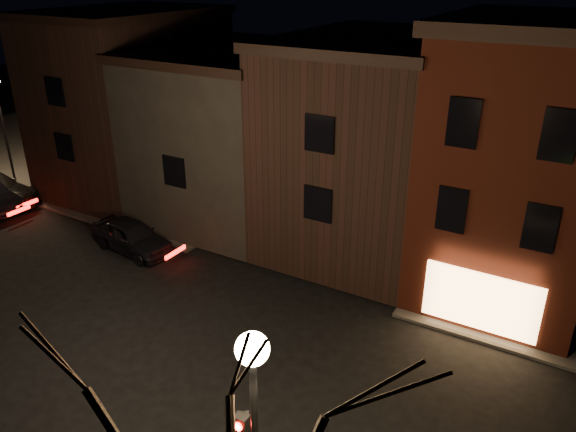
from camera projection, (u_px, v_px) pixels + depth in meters
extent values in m
plane|color=black|center=(205.00, 346.00, 19.65)|extent=(120.00, 120.00, 0.00)
cube|color=#2D2B28|center=(163.00, 130.00, 44.56)|extent=(30.00, 30.00, 0.12)
cube|color=#43150C|center=(520.00, 168.00, 21.29)|extent=(6.00, 8.00, 10.00)
cube|color=black|center=(546.00, 23.00, 19.12)|extent=(6.50, 8.50, 0.50)
cube|color=#FFBD72|center=(481.00, 301.00, 19.64)|extent=(4.00, 0.12, 2.20)
cube|color=black|center=(370.00, 148.00, 25.29)|extent=(7.00, 10.00, 9.00)
cube|color=black|center=(377.00, 39.00, 23.35)|extent=(7.30, 10.30, 0.40)
cube|color=black|center=(239.00, 136.00, 28.85)|extent=(7.50, 10.00, 8.00)
cube|color=black|center=(236.00, 51.00, 27.11)|extent=(7.80, 10.30, 0.40)
cube|color=black|center=(134.00, 105.00, 31.89)|extent=(7.00, 10.00, 9.50)
cube|color=black|center=(123.00, 12.00, 29.84)|extent=(7.30, 10.30, 0.40)
sphere|color=#FFD18C|center=(252.00, 349.00, 9.48)|extent=(0.60, 0.60, 0.60)
cylinder|color=black|center=(6.00, 138.00, 32.01)|extent=(0.14, 0.14, 6.00)
cylinder|color=#FF0C07|center=(238.00, 426.00, 10.94)|extent=(0.18, 0.06, 0.18)
imported|color=black|center=(132.00, 236.00, 25.84)|extent=(4.55, 2.29, 1.49)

